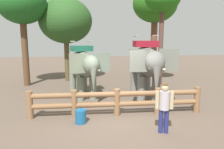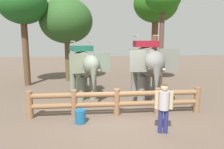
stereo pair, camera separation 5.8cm
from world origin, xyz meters
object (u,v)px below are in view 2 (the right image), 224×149
(log_fence, at_px, (117,100))
(tourist_woman_in_black, at_px, (164,105))
(tree_far_left, at_px, (66,21))
(feed_bucket, at_px, (80,116))
(tree_deep_back, at_px, (156,5))
(elephant_center, at_px, (146,64))
(elephant_near_left, at_px, (83,66))
(tree_far_right, at_px, (23,5))

(log_fence, xyz_separation_m, tourist_woman_in_black, (1.20, -1.75, 0.32))
(tree_far_left, relative_size, feed_bucket, 11.89)
(tourist_woman_in_black, distance_m, feed_bucket, 2.92)
(log_fence, distance_m, tree_deep_back, 11.10)
(elephant_center, bearing_deg, tree_deep_back, 67.78)
(tourist_woman_in_black, distance_m, tree_deep_back, 12.01)
(elephant_near_left, bearing_deg, tree_far_right, 137.10)
(elephant_center, bearing_deg, feed_bucket, -140.98)
(tree_far_right, distance_m, tree_deep_back, 9.76)
(elephant_near_left, height_order, tourist_woman_in_black, elephant_near_left)
(elephant_near_left, relative_size, tree_far_left, 0.59)
(elephant_near_left, distance_m, tree_far_right, 5.99)
(elephant_center, bearing_deg, tourist_woman_in_black, -98.59)
(tree_far_right, xyz_separation_m, feed_bucket, (3.46, -6.79, -4.81))
(elephant_near_left, distance_m, elephant_center, 3.15)
(elephant_near_left, bearing_deg, feed_bucket, -92.29)
(log_fence, height_order, elephant_near_left, elephant_near_left)
(elephant_near_left, bearing_deg, log_fence, -66.19)
(tree_deep_back, bearing_deg, elephant_center, -112.22)
(tree_far_left, height_order, feed_bucket, tree_far_left)
(elephant_near_left, relative_size, tree_far_right, 0.54)
(tree_far_right, bearing_deg, tree_far_left, 26.23)
(elephant_center, relative_size, tree_deep_back, 0.51)
(elephant_near_left, height_order, elephant_center, elephant_center)
(log_fence, distance_m, elephant_center, 2.88)
(log_fence, height_order, elephant_center, elephant_center)
(tourist_woman_in_black, bearing_deg, feed_bucket, 156.06)
(tree_far_right, bearing_deg, tree_deep_back, 15.34)
(tree_far_right, height_order, feed_bucket, tree_far_right)
(tree_far_left, bearing_deg, feed_bucket, -83.22)
(tourist_woman_in_black, bearing_deg, elephant_center, 81.41)
(tree_deep_back, bearing_deg, tourist_woman_in_black, -107.63)
(tourist_woman_in_black, height_order, tree_deep_back, tree_deep_back)
(log_fence, height_order, tourist_woman_in_black, tourist_woman_in_black)
(elephant_center, xyz_separation_m, feed_bucket, (-3.16, -2.56, -1.53))
(feed_bucket, bearing_deg, log_fence, 23.04)
(elephant_near_left, relative_size, tourist_woman_in_black, 2.14)
(elephant_near_left, distance_m, tree_deep_back, 9.22)
(elephant_center, distance_m, tourist_woman_in_black, 3.85)
(elephant_center, xyz_separation_m, tree_deep_back, (2.78, 6.81, 3.88))
(elephant_center, distance_m, tree_deep_back, 8.32)
(tourist_woman_in_black, relative_size, tree_far_right, 0.25)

